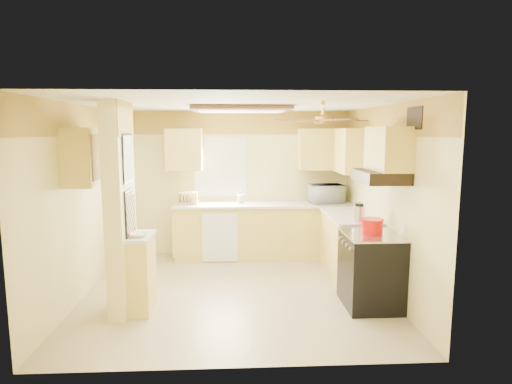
{
  "coord_description": "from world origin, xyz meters",
  "views": [
    {
      "loc": [
        -0.01,
        -5.56,
        2.16
      ],
      "look_at": [
        0.29,
        0.35,
        1.31
      ],
      "focal_mm": 30.0,
      "sensor_mm": 36.0,
      "label": 1
    }
  ],
  "objects": [
    {
      "name": "upper_cab_over_stove",
      "position": [
        1.82,
        -0.55,
        1.95
      ],
      "size": [
        0.35,
        0.76,
        0.52
      ],
      "primitive_type": "cube",
      "color": "#EFD56D",
      "rests_on": "wall_right"
    },
    {
      "name": "ceiling",
      "position": [
        0.0,
        0.0,
        2.5
      ],
      "size": [
        4.0,
        4.0,
        0.0
      ],
      "primitive_type": "plane",
      "rotation": [
        3.14,
        0.0,
        0.0
      ],
      "color": "white",
      "rests_on": "wall_back"
    },
    {
      "name": "wallpaper_border",
      "position": [
        0.0,
        1.88,
        2.3
      ],
      "size": [
        4.0,
        0.02,
        0.4
      ],
      "primitive_type": "cube",
      "color": "gold",
      "rests_on": "wall_back"
    },
    {
      "name": "dutch_oven",
      "position": [
        1.67,
        -0.54,
        1.01
      ],
      "size": [
        0.28,
        0.28,
        0.19
      ],
      "color": "red",
      "rests_on": "stove"
    },
    {
      "name": "floor",
      "position": [
        0.0,
        0.0,
        0.0
      ],
      "size": [
        4.0,
        4.0,
        0.0
      ],
      "primitive_type": "plane",
      "color": "tan",
      "rests_on": "ground"
    },
    {
      "name": "wall_front",
      "position": [
        0.0,
        -1.9,
        1.25
      ],
      "size": [
        4.0,
        0.0,
        4.0
      ],
      "primitive_type": "plane",
      "rotation": [
        -1.57,
        0.0,
        0.0
      ],
      "color": "#EADA8E",
      "rests_on": "floor"
    },
    {
      "name": "range_hood",
      "position": [
        1.74,
        -0.55,
        1.62
      ],
      "size": [
        0.5,
        0.76,
        0.14
      ],
      "primitive_type": "cube",
      "color": "black",
      "rests_on": "upper_cab_over_stove"
    },
    {
      "name": "partition_ledge",
      "position": [
        -1.13,
        -0.55,
        0.45
      ],
      "size": [
        0.25,
        0.55,
        0.9
      ],
      "primitive_type": "cube",
      "color": "#EFD56D",
      "rests_on": "floor"
    },
    {
      "name": "ledge_top",
      "position": [
        -1.13,
        -0.55,
        0.92
      ],
      "size": [
        0.28,
        0.58,
        0.04
      ],
      "primitive_type": "cube",
      "color": "silver",
      "rests_on": "partition_ledge"
    },
    {
      "name": "window",
      "position": [
        -0.25,
        1.89,
        1.55
      ],
      "size": [
        0.92,
        0.02,
        1.02
      ],
      "color": "white",
      "rests_on": "wall_back"
    },
    {
      "name": "kettle",
      "position": [
        1.67,
        0.01,
        1.06
      ],
      "size": [
        0.17,
        0.17,
        0.26
      ],
      "color": "silver",
      "rests_on": "countertop_right"
    },
    {
      "name": "wall_back",
      "position": [
        0.0,
        1.9,
        1.25
      ],
      "size": [
        4.0,
        0.0,
        4.0
      ],
      "primitive_type": "plane",
      "rotation": [
        1.57,
        0.0,
        0.0
      ],
      "color": "#EADA8E",
      "rests_on": "floor"
    },
    {
      "name": "ceiling_light_panel",
      "position": [
        0.1,
        0.5,
        2.46
      ],
      "size": [
        1.35,
        0.95,
        0.06
      ],
      "color": "brown",
      "rests_on": "ceiling"
    },
    {
      "name": "dishwasher_panel",
      "position": [
        -0.25,
        1.29,
        0.43
      ],
      "size": [
        0.58,
        0.02,
        0.8
      ],
      "primitive_type": "cube",
      "color": "white",
      "rests_on": "lower_cabinets_back"
    },
    {
      "name": "stove",
      "position": [
        1.67,
        -0.55,
        0.46
      ],
      "size": [
        0.68,
        0.77,
        0.92
      ],
      "color": "black",
      "rests_on": "floor"
    },
    {
      "name": "dish_rack",
      "position": [
        -0.8,
        1.63,
        1.01
      ],
      "size": [
        0.36,
        0.28,
        0.2
      ],
      "color": "tan",
      "rests_on": "countertop_back"
    },
    {
      "name": "lower_cabinets_back",
      "position": [
        0.5,
        1.6,
        0.45
      ],
      "size": [
        3.0,
        0.6,
        0.9
      ],
      "primitive_type": "cube",
      "color": "#EFD56D",
      "rests_on": "floor"
    },
    {
      "name": "upper_cab_back_right",
      "position": [
        1.55,
        1.72,
        1.85
      ],
      "size": [
        0.9,
        0.35,
        0.7
      ],
      "primitive_type": "cube",
      "color": "#EFD56D",
      "rests_on": "wall_back"
    },
    {
      "name": "microwave",
      "position": [
        1.57,
        1.62,
        1.1
      ],
      "size": [
        0.6,
        0.45,
        0.31
      ],
      "primitive_type": "imported",
      "rotation": [
        0.0,
        0.0,
        3.26
      ],
      "color": "white",
      "rests_on": "countertop_back"
    },
    {
      "name": "poster_menu",
      "position": [
        -1.24,
        -0.55,
        1.85
      ],
      "size": [
        0.02,
        0.42,
        0.57
      ],
      "color": "black",
      "rests_on": "partition_column"
    },
    {
      "name": "ceiling_fan",
      "position": [
        1.0,
        -0.7,
        2.29
      ],
      "size": [
        1.15,
        1.15,
        0.26
      ],
      "color": "gold",
      "rests_on": "ceiling"
    },
    {
      "name": "upper_cab_left_wall",
      "position": [
        -1.82,
        -0.25,
        1.85
      ],
      "size": [
        0.35,
        0.75,
        0.7
      ],
      "primitive_type": "cube",
      "color": "#EFD56D",
      "rests_on": "wall_left"
    },
    {
      "name": "wall_left",
      "position": [
        -2.0,
        0.0,
        1.25
      ],
      "size": [
        0.0,
        3.8,
        3.8
      ],
      "primitive_type": "plane",
      "rotation": [
        1.57,
        0.0,
        1.57
      ],
      "color": "#EADA8E",
      "rests_on": "floor"
    },
    {
      "name": "wall_right",
      "position": [
        2.0,
        0.0,
        1.25
      ],
      "size": [
        0.0,
        3.8,
        3.8
      ],
      "primitive_type": "plane",
      "rotation": [
        1.57,
        0.0,
        -1.57
      ],
      "color": "#EADA8E",
      "rests_on": "floor"
    },
    {
      "name": "countertop_back",
      "position": [
        0.5,
        1.59,
        0.92
      ],
      "size": [
        3.04,
        0.64,
        0.04
      ],
      "primitive_type": "cube",
      "color": "silver",
      "rests_on": "lower_cabinets_back"
    },
    {
      "name": "bowl",
      "position": [
        -1.12,
        -0.66,
        0.96
      ],
      "size": [
        0.23,
        0.23,
        0.05
      ],
      "primitive_type": "imported",
      "rotation": [
        0.0,
        0.0,
        0.23
      ],
      "color": "white",
      "rests_on": "ledge_top"
    },
    {
      "name": "countertop_right",
      "position": [
        1.69,
        0.6,
        0.92
      ],
      "size": [
        0.64,
        1.44,
        0.04
      ],
      "primitive_type": "cube",
      "color": "silver",
      "rests_on": "lower_cabinets_right"
    },
    {
      "name": "utensil_crock",
      "position": [
        0.1,
        1.66,
        1.01
      ],
      "size": [
        0.11,
        0.11,
        0.22
      ],
      "color": "white",
      "rests_on": "countertop_back"
    },
    {
      "name": "lower_cabinets_right",
      "position": [
        1.7,
        0.6,
        0.45
      ],
      "size": [
        0.6,
        1.4,
        0.9
      ],
      "primitive_type": "cube",
      "color": "#EFD56D",
      "rests_on": "floor"
    },
    {
      "name": "vent_grate",
      "position": [
        1.98,
        -0.9,
        2.3
      ],
      "size": [
        0.02,
        0.4,
        0.25
      ],
      "primitive_type": "cube",
      "color": "black",
      "rests_on": "wall_right"
    },
    {
      "name": "poster_nashville",
      "position": [
        -1.24,
        -0.55,
        1.2
      ],
      "size": [
        0.02,
        0.42,
        0.57
      ],
      "color": "black",
      "rests_on": "partition_column"
    },
    {
      "name": "upper_cab_right",
      "position": [
        1.82,
        1.25,
        1.85
      ],
      "size": [
        0.35,
        1.0,
        0.7
      ],
      "primitive_type": "cube",
      "color": "#EFD56D",
      "rests_on": "wall_right"
    },
    {
      "name": "upper_cab_back_left",
      "position": [
        -0.85,
        1.72,
        1.85
      ],
      "size": [
        0.6,
        0.35,
        0.7
      ],
      "primitive_type": "cube",
      "color": "#EFD56D",
      "rests_on": "wall_back"
    },
    {
      "name": "partition_column",
      "position": [
        -1.35,
        -0.55,
        1.25
      ],
      "size": [
        0.2,
        0.7,
        2.5
      ],
      "primitive_type": "cube",
      "color": "#EADA8E",
      "rests_on": "floor"
    }
  ]
}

